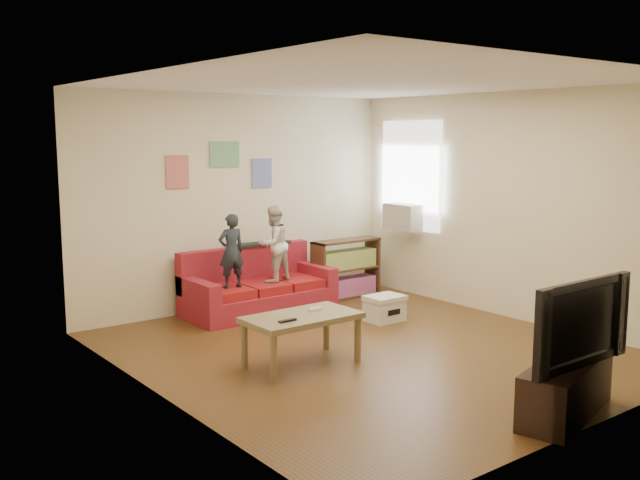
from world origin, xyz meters
TOP-DOWN VIEW (x-y plane):
  - room_shell at (0.00, 0.00)m, footprint 4.52×5.02m
  - sofa at (-0.02, 2.06)m, footprint 1.86×0.86m
  - child_a at (-0.47, 1.90)m, footprint 0.34×0.24m
  - child_b at (0.13, 1.90)m, footprint 0.52×0.44m
  - coffee_table at (-0.82, 0.03)m, footprint 1.10×0.60m
  - remote at (-1.07, -0.09)m, footprint 0.18×0.05m
  - game_controller at (-0.62, 0.08)m, footprint 0.15×0.05m
  - bookshelf at (1.36, 1.98)m, footprint 0.99×0.30m
  - window at (2.22, 1.65)m, footprint 0.04×1.08m
  - ac_unit at (2.10, 1.65)m, footprint 0.28×0.55m
  - artwork_left at (-0.85, 2.48)m, footprint 0.30×0.01m
  - artwork_center at (-0.20, 2.48)m, footprint 0.42×0.01m
  - artwork_right at (0.35, 2.48)m, footprint 0.30×0.01m
  - file_box at (0.92, 0.74)m, footprint 0.45×0.34m
  - tv_stand at (0.08, -2.25)m, footprint 1.21×0.67m
  - television at (0.08, -2.25)m, footprint 1.18×0.16m
  - tissue at (0.42, 1.06)m, footprint 0.11×0.11m

SIDE VIEW (x-z plane):
  - tissue at x=0.42m, z-range 0.00..0.11m
  - file_box at x=0.92m, z-range 0.00..0.31m
  - tv_stand at x=0.08m, z-range 0.00..0.43m
  - sofa at x=-0.02m, z-range -0.13..0.68m
  - bookshelf at x=1.36m, z-range -0.04..0.75m
  - coffee_table at x=-0.82m, z-range 0.18..0.67m
  - remote at x=-1.07m, z-range 0.49..0.51m
  - game_controller at x=-0.62m, z-range 0.49..0.52m
  - television at x=0.08m, z-range 0.43..1.11m
  - child_a at x=-0.47m, z-range 0.39..1.28m
  - child_b at x=0.13m, z-range 0.39..1.34m
  - ac_unit at x=2.10m, z-range 0.91..1.26m
  - room_shell at x=0.00m, z-range -0.01..2.71m
  - window at x=2.22m, z-range 0.90..2.38m
  - artwork_right at x=0.35m, z-range 1.51..1.89m
  - artwork_left at x=-0.85m, z-range 1.55..1.95m
  - artwork_center at x=-0.20m, z-range 1.79..2.11m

